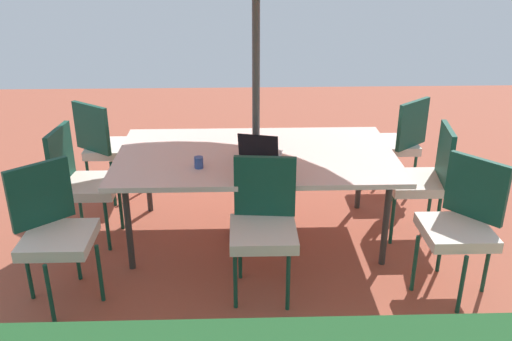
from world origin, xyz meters
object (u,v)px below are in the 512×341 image
Objects in this scene: chair_southeast at (106,144)px; chair_east at (81,179)px; laptop at (260,151)px; chair_southwest at (397,140)px; dining_table at (256,158)px; chair_northeast at (54,228)px; chair_north at (264,221)px; chair_west at (424,176)px; chair_northwest at (462,221)px; cup at (199,162)px.

chair_east is (0.03, 0.81, 0.00)m from chair_southeast.
laptop is (-1.44, 0.88, 0.25)m from chair_southeast.
chair_east is 1.00× the size of chair_southwest.
dining_table is 2.31× the size of chair_northeast.
chair_north is 1.66m from chair_east.
chair_southeast is (2.80, -0.85, 0.00)m from chair_west.
chair_northeast is at bearing -65.65° from chair_west.
chair_west is 0.86m from chair_southwest.
chair_east reaches higher than dining_table.
chair_west is at bearing 34.07° from chair_north.
chair_northwest is at bearing -40.11° from chair_northeast.
chair_southwest is at bearing -67.71° from chair_east.
chair_southeast is 3.26m from chair_northwest.
chair_southeast reaches higher than dining_table.
chair_north is 1.00× the size of chair_southwest.
chair_north and chair_northeast have the same top height.
chair_southwest is at bearing 138.97° from chair_northwest.
chair_southwest is (-1.41, -0.82, -0.16)m from dining_table.
chair_west is (-1.39, 0.04, -0.16)m from dining_table.
chair_southeast is at bearing -29.82° from dining_table.
laptop is (1.36, 0.03, 0.25)m from chair_west.
chair_northwest is 2.64× the size of laptop.
dining_table is 1.40m from chair_west.
chair_northwest reaches higher than laptop.
laptop is (1.38, 0.89, 0.25)m from chair_southwest.
chair_north is 0.73m from cup.
chair_northwest is at bearing -173.32° from chair_southeast.
chair_west is 11.08× the size of cup.
chair_west is at bearing -84.68° from chair_east.
chair_southwest is 1.66m from laptop.
chair_east is (2.83, -0.03, 0.00)m from chair_west.
chair_northeast and chair_east have the same top height.
chair_southwest is at bearing 54.89° from chair_north.
chair_west reaches higher than laptop.
dining_table is 0.80m from chair_north.
laptop is (-1.44, -0.76, 0.25)m from chair_northeast.
chair_west is 1.87m from cup.
chair_northwest is 11.08× the size of cup.
cup is (1.85, 1.11, 0.25)m from chair_southwest.
chair_northeast is 1.00× the size of chair_northwest.
chair_east is 1.06m from cup.
chair_northwest is at bearing -99.91° from chair_east.
laptop is (1.38, -0.75, 0.25)m from chair_northwest.
dining_table is 1.44m from chair_east.
chair_northwest is 1.00× the size of chair_southwest.
chair_northeast reaches higher than laptop.
chair_northeast is at bearing 42.40° from laptop.
chair_northwest is (-2.82, 1.62, 0.00)m from chair_southeast.
dining_table is 25.54× the size of cup.
chair_north is at bearing -38.46° from chair_northeast.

